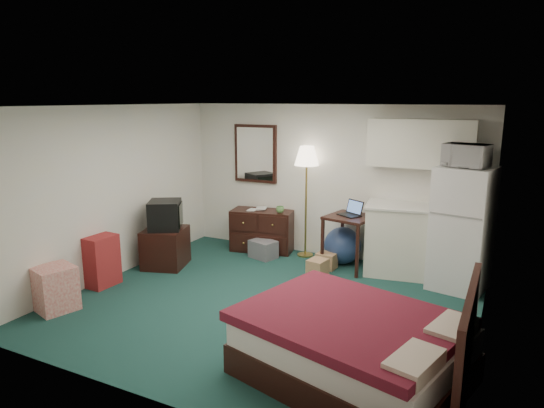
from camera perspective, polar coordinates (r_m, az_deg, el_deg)
The scene contains 25 objects.
floor at distance 6.36m, azimuth -0.64°, elevation -11.68°, with size 5.00×4.50×0.01m, color #173F3B.
ceiling at distance 5.81m, azimuth -0.70°, elevation 11.46°, with size 5.00×4.50×0.01m, color silver.
walls at distance 5.96m, azimuth -0.67°, elevation -0.64°, with size 5.01×4.51×2.50m.
mirror at distance 8.46m, azimuth -1.95°, elevation 5.95°, with size 0.80×0.06×1.00m, color white, non-canonical shape.
upper_cabinets at distance 7.37m, azimuth 17.12°, elevation 6.82°, with size 1.50×0.35×0.70m, color silver, non-canonical shape.
headboard at distance 4.54m, azimuth 21.90°, elevation -15.33°, with size 0.06×1.56×1.00m, color black, non-canonical shape.
dresser at distance 8.38m, azimuth -1.15°, elevation -3.13°, with size 1.05×0.48×0.71m, color black, non-canonical shape.
floor_lamp at distance 7.98m, azimuth 4.02°, elevation 0.23°, with size 0.40×0.40×1.84m, color tan, non-canonical shape.
desk at distance 7.58m, azimuth 9.08°, elevation -4.46°, with size 0.66×0.66×0.84m, color black, non-canonical shape.
exercise_ball at distance 7.83m, azimuth 8.29°, elevation -4.85°, with size 0.59×0.59×0.59m, color navy.
kitchen_counter at distance 7.51m, azimuth 14.67°, elevation -4.13°, with size 0.94×0.71×1.03m, color silver, non-canonical shape.
fridge at distance 7.09m, azimuth 21.45°, elevation -2.73°, with size 0.70×0.70×1.70m, color silver, non-canonical shape.
bed at distance 4.79m, azimuth 9.44°, elevation -16.25°, with size 1.93×1.51×0.62m, color #531623, non-canonical shape.
tv_stand at distance 7.81m, azimuth -12.42°, elevation -5.01°, with size 0.60×0.66×0.60m, color black, non-canonical shape.
suitcase at distance 7.23m, azimuth -19.35°, elevation -6.35°, with size 0.28×0.44×0.72m, color maroon, non-canonical shape.
retail_box at distance 6.67m, azimuth -24.16°, elevation -9.05°, with size 0.45×0.45×0.56m, color silver, non-canonical shape.
file_bin at distance 8.05m, azimuth -1.04°, elevation -5.33°, with size 0.42×0.31×0.29m, color slate, non-canonical shape.
cardboard_box_a at distance 7.61m, azimuth 6.42°, elevation -6.65°, with size 0.29×0.24×0.24m, color #8B694E, non-canonical shape.
cardboard_box_b at distance 7.19m, azimuth 5.38°, elevation -7.60°, with size 0.24×0.29×0.29m, color #8B694E, non-canonical shape.
laptop at distance 7.46m, azimuth 9.08°, elevation -0.54°, with size 0.33×0.26×0.22m, color black, non-canonical shape.
crt_tv at distance 7.67m, azimuth -12.49°, elevation -1.26°, with size 0.48×0.52×0.45m, color black, non-canonical shape.
microwave at distance 6.87m, azimuth 21.92°, elevation 5.60°, with size 0.55×0.31×0.38m, color silver.
book_a at distance 8.30m, azimuth -2.78°, elevation -0.02°, with size 0.15×0.02×0.20m, color #8B694E.
book_b at distance 8.36m, azimuth -1.91°, elevation 0.23°, with size 0.18×0.02×0.25m, color #8B694E.
mug at distance 8.09m, azimuth 0.96°, elevation -0.56°, with size 0.14×0.11×0.14m, color #639B52.
Camera 1 is at (2.66, -5.17, 2.59)m, focal length 32.00 mm.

